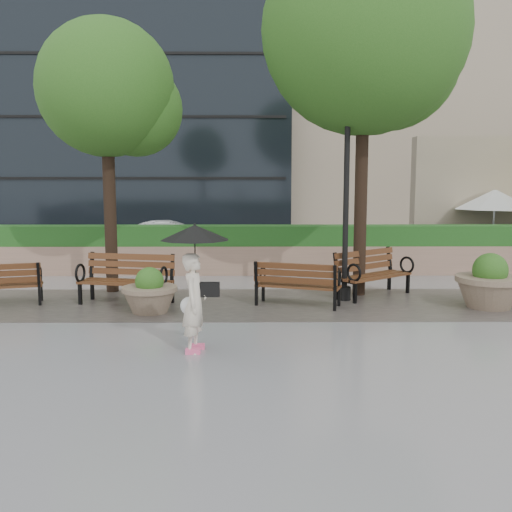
{
  "coord_description": "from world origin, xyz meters",
  "views": [
    {
      "loc": [
        -0.81,
        -8.78,
        2.57
      ],
      "look_at": [
        -0.71,
        2.39,
        1.1
      ],
      "focal_mm": 40.0,
      "sensor_mm": 36.0,
      "label": 1
    }
  ],
  "objects_px": {
    "planter_left": "(150,295)",
    "planter_right": "(489,287)",
    "pedestrian": "(195,275)",
    "car_right": "(172,239)",
    "bench_1": "(127,290)",
    "bench_3": "(373,283)",
    "lamppost": "(346,219)",
    "bench_2": "(297,293)"
  },
  "relations": [
    {
      "from": "planter_left",
      "to": "planter_right",
      "type": "relative_size",
      "value": 0.8
    },
    {
      "from": "pedestrian",
      "to": "planter_right",
      "type": "bearing_deg",
      "value": -53.02
    },
    {
      "from": "planter_left",
      "to": "car_right",
      "type": "relative_size",
      "value": 0.29
    },
    {
      "from": "planter_right",
      "to": "car_right",
      "type": "relative_size",
      "value": 0.36
    },
    {
      "from": "bench_1",
      "to": "bench_3",
      "type": "height_order",
      "value": "bench_1"
    },
    {
      "from": "pedestrian",
      "to": "bench_3",
      "type": "bearing_deg",
      "value": -31.17
    },
    {
      "from": "planter_left",
      "to": "lamppost",
      "type": "bearing_deg",
      "value": 16.09
    },
    {
      "from": "bench_1",
      "to": "pedestrian",
      "type": "bearing_deg",
      "value": -50.49
    },
    {
      "from": "planter_right",
      "to": "lamppost",
      "type": "height_order",
      "value": "lamppost"
    },
    {
      "from": "bench_1",
      "to": "planter_right",
      "type": "relative_size",
      "value": 1.51
    },
    {
      "from": "bench_1",
      "to": "pedestrian",
      "type": "relative_size",
      "value": 1.06
    },
    {
      "from": "bench_2",
      "to": "car_right",
      "type": "xyz_separation_m",
      "value": [
        -3.62,
        7.58,
        0.34
      ]
    },
    {
      "from": "planter_right",
      "to": "pedestrian",
      "type": "relative_size",
      "value": 0.7
    },
    {
      "from": "bench_1",
      "to": "planter_left",
      "type": "distance_m",
      "value": 1.04
    },
    {
      "from": "planter_right",
      "to": "bench_2",
      "type": "bearing_deg",
      "value": 177.08
    },
    {
      "from": "bench_2",
      "to": "planter_left",
      "type": "xyz_separation_m",
      "value": [
        -2.94,
        -0.58,
        0.08
      ]
    },
    {
      "from": "planter_left",
      "to": "pedestrian",
      "type": "height_order",
      "value": "pedestrian"
    },
    {
      "from": "bench_3",
      "to": "pedestrian",
      "type": "bearing_deg",
      "value": -169.26
    },
    {
      "from": "bench_2",
      "to": "bench_3",
      "type": "relative_size",
      "value": 0.94
    },
    {
      "from": "bench_2",
      "to": "car_right",
      "type": "distance_m",
      "value": 8.4
    },
    {
      "from": "planter_left",
      "to": "car_right",
      "type": "height_order",
      "value": "car_right"
    },
    {
      "from": "bench_2",
      "to": "planter_right",
      "type": "distance_m",
      "value": 3.89
    },
    {
      "from": "planter_left",
      "to": "planter_right",
      "type": "xyz_separation_m",
      "value": [
        6.83,
        0.38,
        0.09
      ]
    },
    {
      "from": "bench_3",
      "to": "planter_left",
      "type": "height_order",
      "value": "bench_3"
    },
    {
      "from": "lamppost",
      "to": "pedestrian",
      "type": "relative_size",
      "value": 2.09
    },
    {
      "from": "bench_1",
      "to": "pedestrian",
      "type": "height_order",
      "value": "pedestrian"
    },
    {
      "from": "car_right",
      "to": "pedestrian",
      "type": "bearing_deg",
      "value": -177.95
    },
    {
      "from": "bench_2",
      "to": "planter_right",
      "type": "xyz_separation_m",
      "value": [
        3.89,
        -0.2,
        0.17
      ]
    },
    {
      "from": "planter_left",
      "to": "car_right",
      "type": "distance_m",
      "value": 8.19
    },
    {
      "from": "bench_3",
      "to": "pedestrian",
      "type": "relative_size",
      "value": 1.02
    },
    {
      "from": "planter_left",
      "to": "bench_3",
      "type": "bearing_deg",
      "value": 18.42
    },
    {
      "from": "planter_left",
      "to": "planter_right",
      "type": "bearing_deg",
      "value": 3.16
    },
    {
      "from": "bench_2",
      "to": "bench_1",
      "type": "bearing_deg",
      "value": 14.55
    },
    {
      "from": "bench_2",
      "to": "pedestrian",
      "type": "relative_size",
      "value": 0.96
    },
    {
      "from": "bench_2",
      "to": "car_right",
      "type": "bearing_deg",
      "value": -46.04
    },
    {
      "from": "lamppost",
      "to": "pedestrian",
      "type": "bearing_deg",
      "value": -127.84
    },
    {
      "from": "bench_1",
      "to": "car_right",
      "type": "height_order",
      "value": "car_right"
    },
    {
      "from": "pedestrian",
      "to": "bench_2",
      "type": "bearing_deg",
      "value": -20.23
    },
    {
      "from": "bench_3",
      "to": "car_right",
      "type": "bearing_deg",
      "value": 91.1
    },
    {
      "from": "planter_right",
      "to": "bench_1",
      "type": "bearing_deg",
      "value": 176.61
    },
    {
      "from": "bench_1",
      "to": "lamppost",
      "type": "xyz_separation_m",
      "value": [
        4.64,
        0.34,
        1.46
      ]
    },
    {
      "from": "planter_right",
      "to": "pedestrian",
      "type": "height_order",
      "value": "pedestrian"
    }
  ]
}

